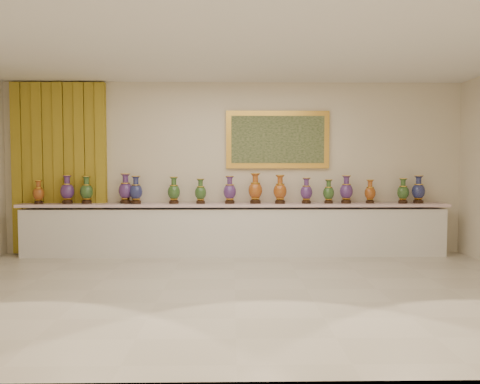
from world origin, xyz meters
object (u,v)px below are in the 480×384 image
object	(u,v)px
counter	(234,230)
vase_1	(67,191)
vase_0	(39,193)
vase_2	(87,191)

from	to	relation	value
counter	vase_1	size ratio (longest dim) A/B	14.86
counter	vase_0	world-z (taller)	vase_0
vase_0	vase_2	distance (m)	0.79
counter	vase_0	distance (m)	3.37
counter	vase_2	xyz separation A→B (m)	(-2.52, 0.01, 0.67)
vase_1	vase_2	distance (m)	0.32
counter	vase_0	xyz separation A→B (m)	(-3.31, -0.05, 0.64)
vase_1	vase_0	bearing A→B (deg)	-175.73
vase_0	vase_2	xyz separation A→B (m)	(0.79, 0.06, 0.03)
vase_0	vase_2	size ratio (longest dim) A/B	0.85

